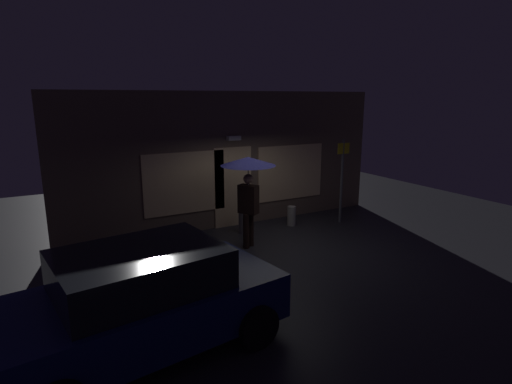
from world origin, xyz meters
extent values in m
plane|color=#26262B|center=(0.00, 0.00, 0.00)|extent=(18.00, 18.00, 0.00)
cube|color=brown|center=(0.00, 2.35, 1.83)|extent=(9.24, 0.30, 3.67)
cube|color=#F9D199|center=(0.00, 2.18, 1.10)|extent=(1.10, 0.04, 2.20)
cube|color=#F9D199|center=(-1.37, 2.18, 1.35)|extent=(2.18, 0.04, 1.60)
cube|color=#F9D199|center=(1.88, 2.18, 1.35)|extent=(2.18, 0.04, 1.60)
cube|color=white|center=(0.00, 2.10, 2.45)|extent=(0.36, 0.16, 0.12)
cylinder|color=black|center=(-0.32, 0.54, 0.42)|extent=(0.15, 0.15, 0.84)
cylinder|color=black|center=(-0.50, 0.44, 0.42)|extent=(0.15, 0.15, 0.84)
cube|color=black|center=(-0.41, 0.49, 1.18)|extent=(0.44, 0.52, 0.68)
cube|color=silver|center=(-0.52, 0.55, 1.18)|extent=(0.09, 0.13, 0.54)
cube|color=red|center=(-0.52, 0.56, 1.16)|extent=(0.05, 0.06, 0.43)
sphere|color=tan|center=(-0.41, 0.49, 1.66)|extent=(0.23, 0.23, 0.23)
cylinder|color=slate|center=(-0.41, 0.49, 1.69)|extent=(0.02, 0.02, 0.97)
cone|color=#14144C|center=(-0.41, 0.49, 2.08)|extent=(1.28, 1.28, 0.20)
cube|color=navy|center=(-3.60, -2.46, 0.61)|extent=(4.08, 2.32, 0.68)
cube|color=black|center=(-3.60, -2.46, 1.23)|extent=(2.37, 1.87, 0.55)
cylinder|color=black|center=(-2.42, -1.39, 0.32)|extent=(0.66, 0.31, 0.64)
cylinder|color=black|center=(-2.17, -3.16, 0.32)|extent=(0.66, 0.31, 0.64)
cylinder|color=black|center=(-5.03, -1.76, 0.32)|extent=(0.66, 0.31, 0.64)
cylinder|color=#595B60|center=(2.83, 1.01, 1.19)|extent=(0.07, 0.07, 2.38)
cube|color=gold|center=(2.83, 0.99, 2.13)|extent=(0.40, 0.02, 0.30)
cylinder|color=#9E998E|center=(1.43, 1.42, 0.27)|extent=(0.23, 0.23, 0.54)
cylinder|color=slate|center=(-0.01, 1.53, 0.31)|extent=(0.28, 0.28, 0.63)
camera|label=1|loc=(-4.69, -7.76, 3.51)|focal=28.74mm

